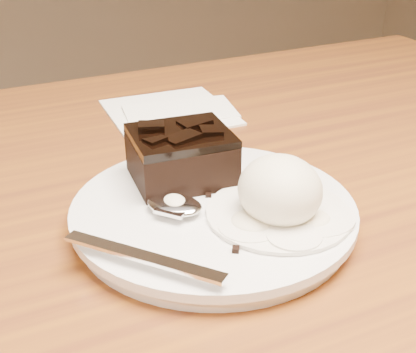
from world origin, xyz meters
name	(u,v)px	position (x,y,z in m)	size (l,w,h in m)	color
plate	(213,215)	(0.03, -0.02, 0.76)	(0.23, 0.23, 0.02)	white
brownie	(181,159)	(0.02, 0.03, 0.79)	(0.08, 0.07, 0.04)	black
ice_cream_scoop	(280,190)	(0.07, -0.06, 0.79)	(0.06, 0.07, 0.05)	#F7EBCE
melt_puddle	(278,214)	(0.07, -0.06, 0.77)	(0.11, 0.11, 0.00)	white
spoon	(175,207)	(0.00, -0.02, 0.77)	(0.03, 0.18, 0.01)	silver
napkin	(169,111)	(0.09, 0.22, 0.75)	(0.14, 0.14, 0.01)	white
crumb_a	(236,250)	(0.01, -0.09, 0.77)	(0.01, 0.01, 0.00)	black
crumb_b	(208,195)	(0.03, -0.01, 0.77)	(0.01, 0.01, 0.00)	black
crumb_c	(316,228)	(0.08, -0.09, 0.77)	(0.01, 0.00, 0.00)	black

